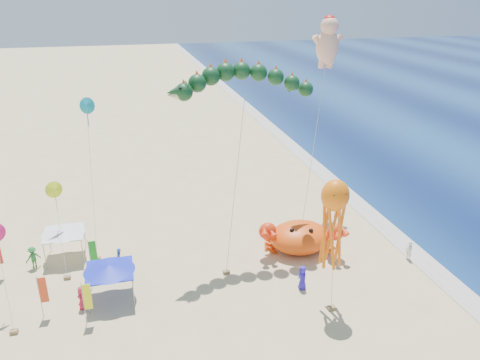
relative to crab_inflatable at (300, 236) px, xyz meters
The scene contains 11 objects.
ground 3.36m from the crab_inflatable, 160.51° to the right, with size 320.00×320.00×0.00m, color #D1B784.
foam_strip 9.25m from the crab_inflatable, ahead, with size 320.00×320.00×0.00m, color silver.
crab_inflatable is the anchor object (origin of this frame).
dragon_kite 13.20m from the crab_inflatable, 157.87° to the left, with size 11.83×6.06×14.92m.
cherub_kite 17.59m from the crab_inflatable, 58.65° to the left, with size 5.18×6.69×18.17m.
octopus_kite 8.89m from the crab_inflatable, 96.03° to the right, with size 1.83×1.78×9.27m.
canopy_blue 15.48m from the crab_inflatable, 169.80° to the right, with size 3.51×3.51×2.71m.
canopy_white 19.15m from the crab_inflatable, 168.86° to the left, with size 3.34×3.34×2.71m.
feather_flags 19.04m from the crab_inflatable, behind, with size 7.44×7.27×3.20m.
beachgoers 12.17m from the crab_inflatable, behind, with size 30.02×8.87×1.85m.
small_kites 19.85m from the crab_inflatable, behind, with size 7.30×11.85×12.54m.
Camera 1 is at (-10.33, -30.60, 20.37)m, focal length 35.00 mm.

